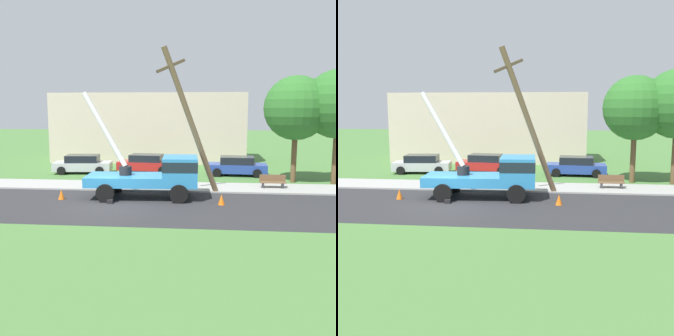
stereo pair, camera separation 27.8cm
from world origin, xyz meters
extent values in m
plane|color=#477538|center=(0.00, 12.00, 0.00)|extent=(120.00, 120.00, 0.00)
cube|color=#2B2B2D|center=(0.00, 0.00, 0.00)|extent=(80.00, 7.27, 0.01)
cube|color=#9E9E99|center=(0.00, 5.12, 0.05)|extent=(80.00, 2.98, 0.10)
cube|color=#2D84C6|center=(0.51, 1.99, 1.02)|extent=(4.41, 2.61, 0.55)
cube|color=#2D84C6|center=(3.61, 2.14, 1.55)|extent=(2.02, 2.49, 1.60)
cube|color=#19232D|center=(3.61, 2.14, 1.90)|extent=(2.04, 2.51, 0.56)
cylinder|color=black|center=(0.53, 1.99, 1.55)|extent=(0.70, 0.70, 0.50)
cylinder|color=silver|center=(-0.78, 2.57, 3.85)|extent=(2.94, 1.52, 4.26)
cube|color=black|center=(-0.02, 0.51, 0.10)|extent=(0.31, 0.31, 0.20)
cube|color=black|center=(-0.16, 3.41, 0.10)|extent=(0.31, 0.31, 0.20)
cylinder|color=black|center=(3.62, 0.94, 0.50)|extent=(1.00, 0.30, 1.00)
cylinder|color=black|center=(3.51, 3.34, 0.50)|extent=(1.00, 0.30, 1.00)
cylinder|color=black|center=(-0.34, 0.74, 0.50)|extent=(1.00, 0.30, 1.00)
cylinder|color=black|center=(-0.46, 3.14, 0.50)|extent=(1.00, 0.30, 1.00)
cylinder|color=brown|center=(4.19, 2.98, 4.15)|extent=(3.39, 2.23, 8.42)
cube|color=brown|center=(3.06, 2.29, 7.30)|extent=(1.55, 1.03, 0.84)
cone|color=orange|center=(5.88, 0.78, 0.28)|extent=(0.36, 0.36, 0.56)
cone|color=orange|center=(-2.95, 1.19, 0.28)|extent=(0.36, 0.36, 0.56)
cube|color=#B7B7BF|center=(-4.54, 10.16, 0.55)|extent=(4.56, 2.23, 0.65)
cube|color=black|center=(-4.54, 10.16, 1.15)|extent=(2.62, 1.89, 0.55)
cylinder|color=black|center=(-3.01, 9.41, 0.32)|extent=(0.64, 0.22, 0.64)
cylinder|color=black|center=(-3.18, 11.20, 0.32)|extent=(0.64, 0.22, 0.64)
cylinder|color=black|center=(-5.89, 9.12, 0.32)|extent=(0.64, 0.22, 0.64)
cylinder|color=black|center=(-6.07, 10.91, 0.32)|extent=(0.64, 0.22, 0.64)
cube|color=#B21E1E|center=(0.35, 10.97, 0.55)|extent=(4.54, 2.17, 0.65)
cube|color=black|center=(0.35, 10.97, 1.15)|extent=(2.60, 1.86, 0.55)
cylinder|color=black|center=(1.72, 9.95, 0.32)|extent=(0.64, 0.22, 0.64)
cylinder|color=black|center=(1.88, 11.75, 0.32)|extent=(0.64, 0.22, 0.64)
cylinder|color=black|center=(-1.17, 10.20, 0.32)|extent=(0.64, 0.22, 0.64)
cylinder|color=black|center=(-1.02, 12.00, 0.32)|extent=(0.64, 0.22, 0.64)
cube|color=#263F99|center=(7.34, 10.24, 0.55)|extent=(4.49, 2.03, 0.65)
cube|color=black|center=(7.34, 10.24, 1.15)|extent=(2.55, 1.78, 0.55)
cylinder|color=black|center=(8.75, 9.26, 0.32)|extent=(0.64, 0.22, 0.64)
cylinder|color=black|center=(8.84, 11.06, 0.32)|extent=(0.64, 0.22, 0.64)
cylinder|color=black|center=(5.85, 9.41, 0.32)|extent=(0.64, 0.22, 0.64)
cylinder|color=black|center=(5.94, 11.21, 0.32)|extent=(0.64, 0.22, 0.64)
cube|color=brown|center=(9.20, 5.12, 0.45)|extent=(1.60, 0.44, 0.06)
cube|color=brown|center=(9.20, 5.32, 0.70)|extent=(1.60, 0.06, 0.40)
cube|color=#333338|center=(8.60, 5.12, 0.23)|extent=(0.10, 0.40, 0.45)
cube|color=#333338|center=(9.80, 5.12, 0.23)|extent=(0.10, 0.40, 0.45)
cylinder|color=brown|center=(13.56, 7.42, 2.47)|extent=(0.36, 0.36, 4.94)
cylinder|color=brown|center=(10.96, 7.74, 2.35)|extent=(0.36, 0.36, 4.70)
sphere|color=#2D6B28|center=(10.96, 7.74, 5.04)|extent=(4.30, 4.30, 4.30)
cube|color=beige|center=(-0.42, 18.65, 3.20)|extent=(18.00, 6.00, 6.40)
camera|label=1|loc=(5.08, -19.89, 5.05)|focal=42.79mm
camera|label=2|loc=(5.35, -19.87, 5.05)|focal=42.79mm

